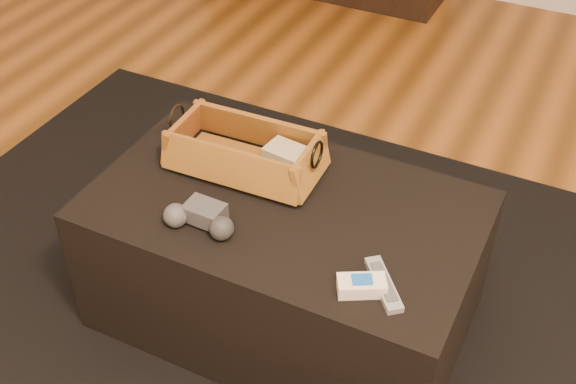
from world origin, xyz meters
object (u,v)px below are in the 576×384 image
at_px(ottoman, 285,262).
at_px(wicker_basket, 245,154).
at_px(cream_gadget, 362,285).
at_px(game_controller, 201,218).
at_px(silver_remote, 384,284).
at_px(tv_remote, 236,162).

bearing_deg(ottoman, wicker_basket, 151.61).
distance_m(ottoman, cream_gadget, 0.42).
xyz_separation_m(game_controller, silver_remote, (0.47, 0.01, -0.02)).
height_order(silver_remote, cream_gadget, cream_gadget).
bearing_deg(game_controller, wicker_basket, 94.07).
distance_m(game_controller, silver_remote, 0.47).
distance_m(ottoman, game_controller, 0.33).
height_order(tv_remote, wicker_basket, wicker_basket).
distance_m(tv_remote, silver_remote, 0.56).
bearing_deg(game_controller, ottoman, 50.39).
height_order(ottoman, silver_remote, silver_remote).
height_order(game_controller, silver_remote, game_controller).
height_order(ottoman, game_controller, game_controller).
distance_m(tv_remote, cream_gadget, 0.54).
bearing_deg(game_controller, cream_gadget, -3.08).
bearing_deg(tv_remote, game_controller, -88.89).
xyz_separation_m(ottoman, game_controller, (-0.14, -0.17, 0.24)).
bearing_deg(wicker_basket, silver_remote, -26.82).
bearing_deg(cream_gadget, tv_remote, 150.54).
relative_size(ottoman, cream_gadget, 8.24).
distance_m(game_controller, cream_gadget, 0.43).
distance_m(wicker_basket, game_controller, 0.26).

